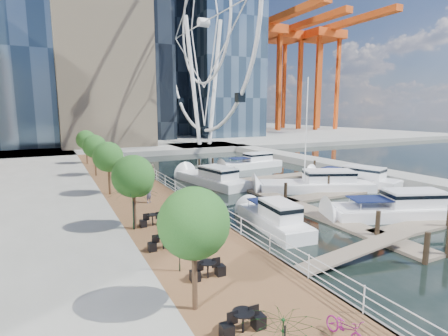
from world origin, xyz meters
TOP-DOWN VIEW (x-y plane):
  - ground at (0.00, 0.00)m, footprint 520.00×520.00m
  - boardwalk at (-9.00, 15.00)m, footprint 6.00×60.00m
  - seawall at (-6.00, 15.00)m, footprint 0.25×60.00m
  - land_far at (0.00, 102.00)m, footprint 200.00×114.00m
  - breakwater at (20.00, 20.00)m, footprint 4.00×60.00m
  - pier at (14.00, 52.00)m, footprint 14.00×12.00m
  - railing at (-6.10, 15.00)m, footprint 0.10×60.00m
  - floating_docks at (7.97, 9.98)m, footprint 16.00×34.00m
  - ferris_wheel at (14.00, 52.00)m, footprint 5.80×45.60m
  - port_cranes at (67.67, 95.67)m, footprint 40.00×52.00m
  - street_trees at (-11.40, 14.00)m, footprint 2.60×42.60m
  - cafe_tables at (-10.40, -2.00)m, footprint 2.50×13.70m
  - yacht_foreground at (8.06, 0.32)m, footprint 11.74×6.99m
  - bicycle at (-7.77, -9.77)m, footprint 0.58×1.58m
  - pedestrian_near at (-9.06, 9.67)m, footprint 0.67×0.64m
  - pedestrian_mid at (-6.50, 18.24)m, footprint 0.76×0.93m
  - pedestrian_far at (-10.14, 29.92)m, footprint 1.22×1.02m
  - moored_yachts at (7.88, 11.23)m, footprint 21.31×38.22m
  - cafe_seating at (-11.16, -1.30)m, footprint 4.17×17.69m

SIDE VIEW (x-z plane):
  - ground at x=0.00m, z-range 0.00..0.00m
  - yacht_foreground at x=8.06m, z-range -1.07..1.07m
  - moored_yachts at x=7.88m, z-range -5.75..5.75m
  - floating_docks at x=7.97m, z-range -0.81..1.79m
  - boardwalk at x=-9.00m, z-range 0.00..1.00m
  - seawall at x=-6.00m, z-range 0.00..1.00m
  - land_far at x=0.00m, z-range 0.00..1.00m
  - breakwater at x=20.00m, z-range 0.00..1.00m
  - pier at x=14.00m, z-range 0.00..1.00m
  - cafe_tables at x=-10.40m, z-range 1.00..1.74m
  - bicycle at x=-7.77m, z-range 1.00..1.82m
  - railing at x=-6.10m, z-range 1.00..2.05m
  - pedestrian_near at x=-9.06m, z-range 1.00..2.55m
  - pedestrian_mid at x=-6.50m, z-range 1.00..2.75m
  - pedestrian_far at x=-10.14m, z-range 1.00..2.95m
  - cafe_seating at x=-11.16m, z-range 0.86..3.54m
  - street_trees at x=-11.40m, z-range 1.99..6.59m
  - port_cranes at x=67.67m, z-range 1.00..39.00m
  - ferris_wheel at x=14.00m, z-range 2.02..49.82m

